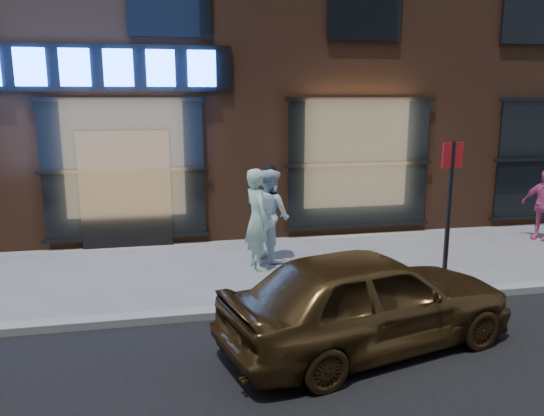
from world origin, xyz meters
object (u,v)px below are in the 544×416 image
Objects in this scene: gold_sedan at (368,299)px; sign_post at (449,203)px; man_cap at (270,214)px; passerby at (543,205)px; man_bowtie at (257,219)px.

gold_sedan is 1.55× the size of sign_post.
passerby is at bearing -112.08° from man_cap.
passerby is at bearing 22.48° from sign_post.
man_bowtie is 0.59m from man_cap.
sign_post is (-3.69, -2.51, 0.69)m from passerby.
passerby is (6.08, 0.26, -0.11)m from man_cap.
man_cap is 0.73× the size of sign_post.
passerby is 4.52m from sign_post.
man_bowtie is 1.04× the size of man_cap.
man_cap is at bearing -7.19° from gold_sedan.
man_bowtie is at bearing 121.91° from man_cap.
man_bowtie reaches higher than passerby.
passerby is 6.91m from gold_sedan.
passerby is at bearing -96.02° from man_bowtie.
gold_sedan is (-5.59, -4.05, -0.13)m from passerby.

